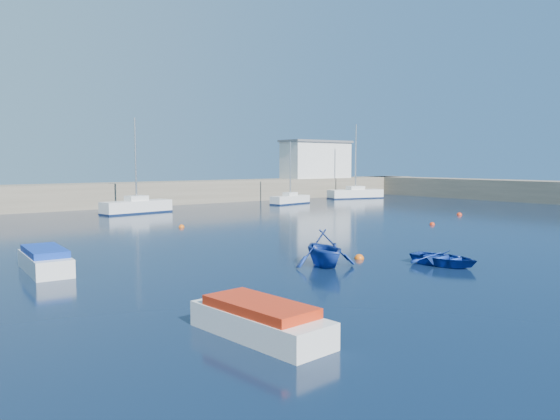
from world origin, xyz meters
TOP-DOWN VIEW (x-y plane):
  - ground at (0.00, 0.00)m, footprint 220.00×220.00m
  - back_wall at (0.00, 46.00)m, footprint 96.00×4.50m
  - right_arm at (44.00, 32.00)m, footprint 4.50×32.00m
  - harbor_office at (30.00, 46.00)m, footprint 10.00×4.00m
  - sailboat_6 at (-0.50, 37.27)m, footprint 7.01×2.90m
  - sailboat_7 at (18.27, 37.25)m, footprint 5.60×2.50m
  - sailboat_8 at (31.46, 39.66)m, footprint 7.85×3.92m
  - motorboat_0 at (-12.75, 0.10)m, footprint 1.97×4.63m
  - motorboat_1 at (-14.99, 13.31)m, footprint 1.83×4.50m
  - dinghy_center at (0.20, 3.31)m, footprint 2.65×3.48m
  - dinghy_left at (-4.40, 6.61)m, footprint 3.72×4.00m
  - buoy_0 at (-1.63, 7.02)m, footprint 0.49×0.49m
  - buoy_1 at (13.78, 14.08)m, footprint 0.42×0.42m
  - buoy_3 at (-2.44, 24.48)m, footprint 0.44×0.44m
  - buoy_4 at (22.21, 17.35)m, footprint 0.49×0.49m

SIDE VIEW (x-z plane):
  - ground at x=0.00m, z-range 0.00..0.00m
  - buoy_0 at x=-1.63m, z-range -0.25..0.25m
  - buoy_1 at x=13.78m, z-range -0.21..0.21m
  - buoy_3 at x=-2.44m, z-range -0.22..0.22m
  - buoy_4 at x=22.21m, z-range -0.25..0.25m
  - dinghy_center at x=0.20m, z-range 0.00..0.68m
  - motorboat_0 at x=-12.75m, z-range -0.03..0.98m
  - motorboat_1 at x=-14.99m, z-range -0.03..1.05m
  - sailboat_7 at x=18.27m, z-range -3.06..4.14m
  - sailboat_8 at x=31.46m, z-range -4.28..5.59m
  - sailboat_6 at x=-0.50m, z-range -3.84..5.18m
  - dinghy_left at x=-4.40m, z-range 0.00..1.72m
  - back_wall at x=0.00m, z-range 0.00..2.60m
  - right_arm at x=44.00m, z-range 0.00..2.60m
  - harbor_office at x=30.00m, z-range 2.60..7.60m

